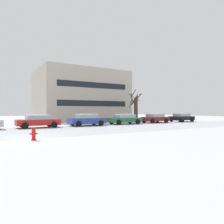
% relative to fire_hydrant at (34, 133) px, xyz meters
% --- Properties ---
extents(ground_plane, '(120.00, 120.00, 0.00)m').
position_rel_fire_hydrant_xyz_m(ground_plane, '(-0.34, 1.52, -0.42)').
color(ground_plane, white).
extents(road_surface, '(80.00, 8.19, 0.00)m').
position_rel_fire_hydrant_xyz_m(road_surface, '(-0.34, 4.62, -0.42)').
color(road_surface, silver).
rests_on(road_surface, ground).
extents(fire_hydrant, '(0.44, 0.30, 0.84)m').
position_rel_fire_hydrant_xyz_m(fire_hydrant, '(0.00, 0.00, 0.00)').
color(fire_hydrant, red).
rests_on(fire_hydrant, ground).
extents(parked_car_red, '(4.33, 2.18, 1.33)m').
position_rel_fire_hydrant_xyz_m(parked_car_red, '(2.31, 9.55, 0.27)').
color(parked_car_red, red).
rests_on(parked_car_red, ground).
extents(parked_car_blue, '(4.27, 2.19, 1.37)m').
position_rel_fire_hydrant_xyz_m(parked_car_blue, '(7.76, 9.45, 0.29)').
color(parked_car_blue, '#283D93').
rests_on(parked_car_blue, ground).
extents(parked_car_green, '(4.49, 2.03, 1.30)m').
position_rel_fire_hydrant_xyz_m(parked_car_green, '(13.21, 9.59, 0.26)').
color(parked_car_green, '#1E6038').
rests_on(parked_car_green, ground).
extents(parked_car_maroon, '(3.93, 2.09, 1.33)m').
position_rel_fire_hydrant_xyz_m(parked_car_maroon, '(18.66, 9.78, 0.27)').
color(parked_car_maroon, maroon).
rests_on(parked_car_maroon, ground).
extents(parked_car_black, '(3.99, 2.11, 1.35)m').
position_rel_fire_hydrant_xyz_m(parked_car_black, '(24.11, 9.68, 0.28)').
color(parked_car_black, black).
rests_on(parked_car_black, ground).
extents(tree_far_left, '(2.38, 1.65, 5.08)m').
position_rel_fire_hydrant_xyz_m(tree_far_left, '(17.48, 12.78, 2.03)').
color(tree_far_left, '#423326').
rests_on(tree_far_left, ground).
extents(tree_far_mid, '(2.13, 2.20, 4.46)m').
position_rel_fire_hydrant_xyz_m(tree_far_mid, '(18.28, 14.15, 1.65)').
color(tree_far_mid, '#423326').
rests_on(tree_far_mid, ground).
extents(building_far_right, '(14.92, 11.28, 8.79)m').
position_rel_fire_hydrant_xyz_m(building_far_right, '(12.52, 22.74, 3.97)').
color(building_far_right, '#B2A899').
rests_on(building_far_right, ground).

